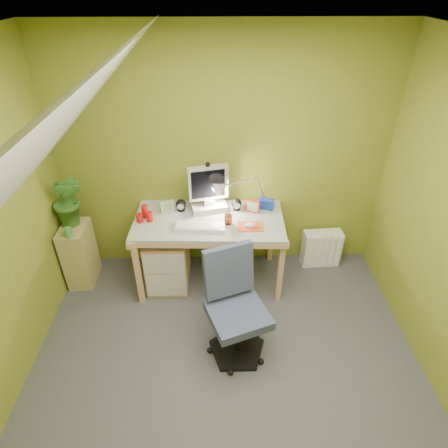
{
  "coord_description": "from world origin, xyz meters",
  "views": [
    {
      "loc": [
        -0.07,
        -1.72,
        2.69
      ],
      "look_at": [
        0.0,
        1.0,
        0.85
      ],
      "focal_mm": 30.0,
      "sensor_mm": 36.0,
      "label": 1
    }
  ],
  "objects_px": {
    "potted_plant": "(68,200)",
    "task_chair": "(238,314)",
    "desk": "(210,250)",
    "monitor": "(208,187)",
    "desk_lamp": "(256,184)",
    "radiator": "(321,248)",
    "side_ledge": "(80,254)"
  },
  "relations": [
    {
      "from": "monitor",
      "to": "desk_lamp",
      "type": "bearing_deg",
      "value": -13.06
    },
    {
      "from": "monitor",
      "to": "desk_lamp",
      "type": "relative_size",
      "value": 0.89
    },
    {
      "from": "potted_plant",
      "to": "task_chair",
      "type": "height_order",
      "value": "potted_plant"
    },
    {
      "from": "monitor",
      "to": "radiator",
      "type": "bearing_deg",
      "value": -10.69
    },
    {
      "from": "desk",
      "to": "potted_plant",
      "type": "bearing_deg",
      "value": 178.46
    },
    {
      "from": "desk",
      "to": "side_ledge",
      "type": "height_order",
      "value": "desk"
    },
    {
      "from": "desk",
      "to": "task_chair",
      "type": "relative_size",
      "value": 1.55
    },
    {
      "from": "side_ledge",
      "to": "desk_lamp",
      "type": "bearing_deg",
      "value": 4.6
    },
    {
      "from": "task_chair",
      "to": "radiator",
      "type": "bearing_deg",
      "value": 29.48
    },
    {
      "from": "potted_plant",
      "to": "task_chair",
      "type": "relative_size",
      "value": 0.6
    },
    {
      "from": "desk_lamp",
      "to": "side_ledge",
      "type": "relative_size",
      "value": 0.82
    },
    {
      "from": "side_ledge",
      "to": "task_chair",
      "type": "xyz_separation_m",
      "value": [
        1.54,
        -0.95,
        0.13
      ]
    },
    {
      "from": "desk",
      "to": "monitor",
      "type": "height_order",
      "value": "monitor"
    },
    {
      "from": "desk",
      "to": "task_chair",
      "type": "xyz_separation_m",
      "value": [
        0.23,
        -0.91,
        0.08
      ]
    },
    {
      "from": "task_chair",
      "to": "potted_plant",
      "type": "bearing_deg",
      "value": 126.73
    },
    {
      "from": "task_chair",
      "to": "radiator",
      "type": "xyz_separation_m",
      "value": [
        0.98,
        1.14,
        -0.25
      ]
    },
    {
      "from": "potted_plant",
      "to": "desk_lamp",
      "type": "bearing_deg",
      "value": 3.0
    },
    {
      "from": "monitor",
      "to": "task_chair",
      "type": "height_order",
      "value": "monitor"
    },
    {
      "from": "desk",
      "to": "radiator",
      "type": "relative_size",
      "value": 3.47
    },
    {
      "from": "desk_lamp",
      "to": "monitor",
      "type": "bearing_deg",
      "value": -174.28
    },
    {
      "from": "monitor",
      "to": "task_chair",
      "type": "relative_size",
      "value": 0.53
    },
    {
      "from": "desk",
      "to": "radiator",
      "type": "bearing_deg",
      "value": 13.13
    },
    {
      "from": "radiator",
      "to": "desk",
      "type": "bearing_deg",
      "value": -172.97
    },
    {
      "from": "desk_lamp",
      "to": "radiator",
      "type": "distance_m",
      "value": 1.12
    },
    {
      "from": "desk",
      "to": "side_ledge",
      "type": "bearing_deg",
      "value": -179.33
    },
    {
      "from": "monitor",
      "to": "radiator",
      "type": "height_order",
      "value": "monitor"
    },
    {
      "from": "potted_plant",
      "to": "radiator",
      "type": "distance_m",
      "value": 2.62
    },
    {
      "from": "desk",
      "to": "monitor",
      "type": "bearing_deg",
      "value": 92.33
    },
    {
      "from": "radiator",
      "to": "potted_plant",
      "type": "bearing_deg",
      "value": 179.48
    },
    {
      "from": "desk",
      "to": "potted_plant",
      "type": "distance_m",
      "value": 1.42
    },
    {
      "from": "monitor",
      "to": "side_ledge",
      "type": "relative_size",
      "value": 0.73
    },
    {
      "from": "desk_lamp",
      "to": "potted_plant",
      "type": "bearing_deg",
      "value": -171.28
    }
  ]
}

